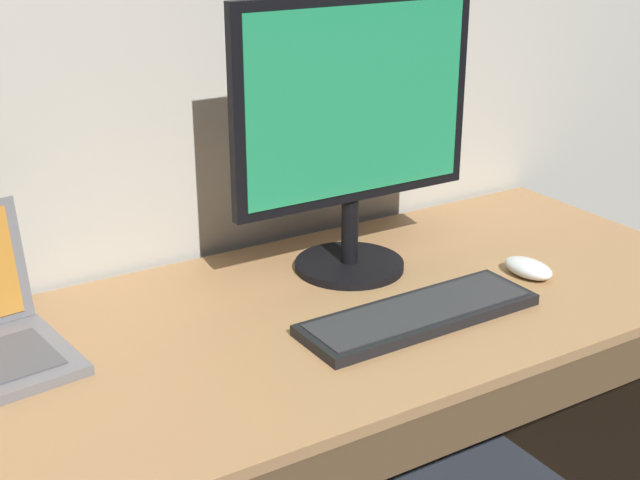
{
  "coord_description": "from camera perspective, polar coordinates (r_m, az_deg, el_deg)",
  "views": [
    {
      "loc": [
        -0.65,
        -1.23,
        1.43
      ],
      "look_at": [
        0.1,
        0.0,
        0.86
      ],
      "focal_mm": 49.52,
      "sensor_mm": 36.0,
      "label": 1
    }
  ],
  "objects": [
    {
      "name": "wired_keyboard",
      "position": [
        1.58,
        6.42,
        -4.78
      ],
      "size": [
        0.45,
        0.15,
        0.02
      ],
      "color": "black",
      "rests_on": "desk"
    },
    {
      "name": "desk",
      "position": [
        1.64,
        -2.72,
        -12.02
      ],
      "size": [
        1.86,
        0.69,
        0.72
      ],
      "color": "#A87A4C",
      "rests_on": "ground"
    },
    {
      "name": "computer_mouse",
      "position": [
        1.79,
        13.31,
        -1.78
      ],
      "size": [
        0.07,
        0.12,
        0.03
      ],
      "primitive_type": "ellipsoid",
      "rotation": [
        0.0,
        0.0,
        0.09
      ],
      "color": "white",
      "rests_on": "desk"
    },
    {
      "name": "external_monitor",
      "position": [
        1.68,
        2.23,
        7.32
      ],
      "size": [
        0.51,
        0.22,
        0.54
      ],
      "color": "black",
      "rests_on": "desk"
    }
  ]
}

